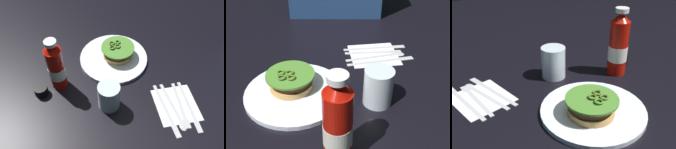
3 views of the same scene
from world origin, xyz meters
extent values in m
plane|color=black|center=(0.00, 0.00, 0.00)|extent=(3.00, 3.00, 0.00)
cylinder|color=white|center=(-0.02, 0.01, 0.01)|extent=(0.28, 0.28, 0.01)
cylinder|color=tan|center=(-0.03, 0.02, 0.02)|extent=(0.12, 0.12, 0.02)
cylinder|color=#512D19|center=(-0.03, 0.02, 0.04)|extent=(0.11, 0.11, 0.02)
cylinder|color=red|center=(-0.03, 0.02, 0.05)|extent=(0.10, 0.10, 0.01)
cylinder|color=#4B842D|center=(-0.03, 0.02, 0.06)|extent=(0.13, 0.13, 0.01)
torus|color=#4B6D20|center=(-0.02, 0.00, 0.06)|extent=(0.02, 0.02, 0.01)
torus|color=#547027|center=(-0.03, 0.02, 0.06)|extent=(0.02, 0.02, 0.01)
torus|color=#497B24|center=(-0.05, 0.02, 0.06)|extent=(0.02, 0.02, 0.01)
torus|color=#4D6A26|center=(-0.05, 0.00, 0.06)|extent=(0.02, 0.02, 0.01)
cylinder|color=#AE1107|center=(0.10, -0.21, 0.09)|extent=(0.06, 0.06, 0.18)
cone|color=#AE1107|center=(0.10, -0.21, 0.19)|extent=(0.05, 0.05, 0.03)
cylinder|color=white|center=(0.10, -0.21, 0.21)|extent=(0.04, 0.04, 0.01)
cylinder|color=white|center=(0.10, -0.21, 0.07)|extent=(0.06, 0.06, 0.05)
cylinder|color=silver|center=(0.21, -0.02, 0.05)|extent=(0.08, 0.08, 0.10)
cylinder|color=black|center=(0.14, -0.27, 0.02)|extent=(0.05, 0.05, 0.03)
cube|color=white|center=(0.22, 0.22, 0.00)|extent=(0.18, 0.17, 0.00)
cube|color=silver|center=(0.23, 0.17, 0.00)|extent=(0.20, 0.05, 0.00)
cube|color=silver|center=(0.31, 0.19, 0.00)|extent=(0.08, 0.03, 0.00)
cube|color=silver|center=(0.22, 0.20, 0.00)|extent=(0.20, 0.06, 0.00)
ellipsoid|color=silver|center=(0.31, 0.22, 0.00)|extent=(0.04, 0.03, 0.00)
cube|color=silver|center=(0.22, 0.23, 0.00)|extent=(0.19, 0.02, 0.00)
cube|color=silver|center=(0.30, 0.24, 0.00)|extent=(0.04, 0.02, 0.00)
cube|color=silver|center=(0.22, 0.26, 0.00)|extent=(0.19, 0.04, 0.00)
cube|color=silver|center=(0.30, 0.27, 0.00)|extent=(0.08, 0.03, 0.00)
camera|label=1|loc=(0.72, -0.04, 0.77)|focal=41.03mm
camera|label=2|loc=(0.11, -0.62, 0.51)|focal=46.31mm
camera|label=3|loc=(-0.41, 0.39, 0.42)|focal=41.34mm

